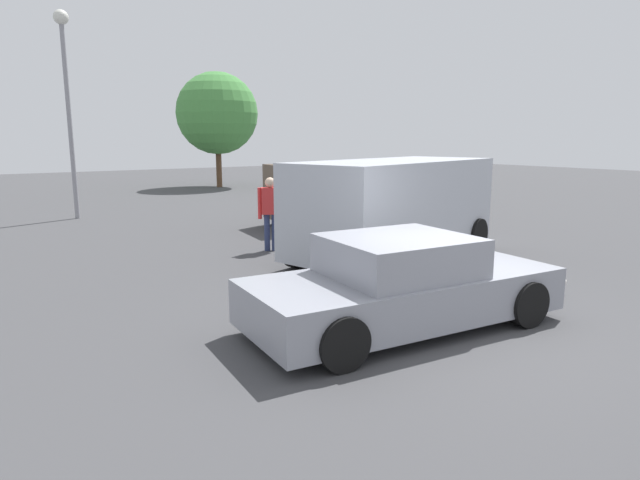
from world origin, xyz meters
TOP-DOWN VIEW (x-y plane):
  - ground_plane at (0.00, 0.00)m, footprint 80.00×80.00m
  - sedan_foreground at (-0.39, 0.30)m, footprint 4.52×2.22m
  - dog at (2.56, 0.01)m, footprint 0.25×0.60m
  - van_white at (2.38, 3.53)m, footprint 5.39×3.31m
  - suv_dark at (4.52, 7.92)m, footprint 4.89×2.60m
  - pedestrian at (0.68, 5.79)m, footprint 0.52×0.39m
  - light_post_mid at (-1.93, 13.78)m, footprint 0.44×0.44m
  - tree_back_left at (6.64, 21.76)m, footprint 4.20×4.20m

SIDE VIEW (x-z plane):
  - ground_plane at x=0.00m, z-range 0.00..0.00m
  - dog at x=2.56m, z-range 0.06..0.48m
  - sedan_foreground at x=-0.39m, z-range -0.05..1.22m
  - suv_dark at x=4.52m, z-range 0.09..1.90m
  - pedestrian at x=0.68m, z-range 0.16..1.84m
  - van_white at x=2.38m, z-range 0.09..2.19m
  - tree_back_left at x=6.64m, z-range 0.85..6.76m
  - light_post_mid at x=-1.93m, z-range 1.14..7.50m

